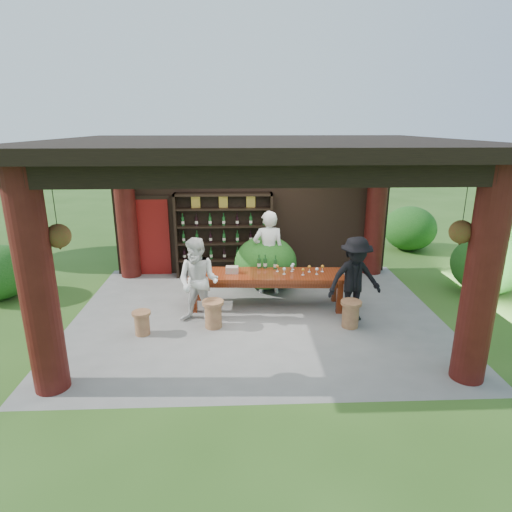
{
  "coord_description": "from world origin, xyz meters",
  "views": [
    {
      "loc": [
        -0.35,
        -8.05,
        3.76
      ],
      "look_at": [
        0.0,
        0.4,
        1.15
      ],
      "focal_mm": 30.0,
      "sensor_mm": 36.0,
      "label": 1
    }
  ],
  "objects_px": {
    "wine_shelf": "(224,235)",
    "guest_man": "(355,279)",
    "stool_near_right": "(351,313)",
    "guest_woman": "(198,282)",
    "stool_near_left": "(213,313)",
    "napkin_basket": "(232,270)",
    "tasting_table": "(267,279)",
    "stool_far_left": "(142,322)",
    "host": "(268,252)"
  },
  "relations": [
    {
      "from": "stool_near_right",
      "to": "stool_far_left",
      "type": "bearing_deg",
      "value": -177.81
    },
    {
      "from": "wine_shelf",
      "to": "stool_far_left",
      "type": "distance_m",
      "value": 3.61
    },
    {
      "from": "stool_near_right",
      "to": "guest_woman",
      "type": "height_order",
      "value": "guest_woman"
    },
    {
      "from": "host",
      "to": "guest_man",
      "type": "xyz_separation_m",
      "value": [
        1.59,
        -1.52,
        -0.11
      ]
    },
    {
      "from": "guest_woman",
      "to": "napkin_basket",
      "type": "xyz_separation_m",
      "value": [
        0.64,
        0.79,
        -0.04
      ]
    },
    {
      "from": "wine_shelf",
      "to": "napkin_basket",
      "type": "distance_m",
      "value": 1.98
    },
    {
      "from": "guest_man",
      "to": "napkin_basket",
      "type": "relative_size",
      "value": 6.58
    },
    {
      "from": "host",
      "to": "napkin_basket",
      "type": "relative_size",
      "value": 7.44
    },
    {
      "from": "stool_far_left",
      "to": "napkin_basket",
      "type": "relative_size",
      "value": 1.76
    },
    {
      "from": "stool_near_left",
      "to": "stool_near_right",
      "type": "xyz_separation_m",
      "value": [
        2.64,
        -0.09,
        -0.01
      ]
    },
    {
      "from": "tasting_table",
      "to": "stool_near_left",
      "type": "distance_m",
      "value": 1.49
    },
    {
      "from": "tasting_table",
      "to": "host",
      "type": "bearing_deg",
      "value": 83.64
    },
    {
      "from": "tasting_table",
      "to": "guest_woman",
      "type": "distance_m",
      "value": 1.57
    },
    {
      "from": "guest_woman",
      "to": "guest_man",
      "type": "relative_size",
      "value": 1.01
    },
    {
      "from": "stool_near_left",
      "to": "wine_shelf",
      "type": "bearing_deg",
      "value": 87.38
    },
    {
      "from": "guest_man",
      "to": "host",
      "type": "bearing_deg",
      "value": 124.98
    },
    {
      "from": "stool_near_left",
      "to": "host",
      "type": "distance_m",
      "value": 2.22
    },
    {
      "from": "wine_shelf",
      "to": "stool_near_left",
      "type": "distance_m",
      "value": 3.06
    },
    {
      "from": "host",
      "to": "guest_woman",
      "type": "height_order",
      "value": "host"
    },
    {
      "from": "guest_woman",
      "to": "stool_near_right",
      "type": "bearing_deg",
      "value": 11.69
    },
    {
      "from": "stool_near_left",
      "to": "host",
      "type": "relative_size",
      "value": 0.28
    },
    {
      "from": "napkin_basket",
      "to": "host",
      "type": "bearing_deg",
      "value": 42.43
    },
    {
      "from": "tasting_table",
      "to": "host",
      "type": "distance_m",
      "value": 0.88
    },
    {
      "from": "tasting_table",
      "to": "stool_near_right",
      "type": "distance_m",
      "value": 1.91
    },
    {
      "from": "stool_near_left",
      "to": "guest_man",
      "type": "relative_size",
      "value": 0.32
    },
    {
      "from": "stool_far_left",
      "to": "guest_man",
      "type": "relative_size",
      "value": 0.27
    },
    {
      "from": "wine_shelf",
      "to": "host",
      "type": "height_order",
      "value": "wine_shelf"
    },
    {
      "from": "wine_shelf",
      "to": "napkin_basket",
      "type": "relative_size",
      "value": 9.38
    },
    {
      "from": "wine_shelf",
      "to": "guest_man",
      "type": "relative_size",
      "value": 1.43
    },
    {
      "from": "stool_near_left",
      "to": "napkin_basket",
      "type": "height_order",
      "value": "napkin_basket"
    },
    {
      "from": "stool_near_left",
      "to": "host",
      "type": "height_order",
      "value": "host"
    },
    {
      "from": "guest_woman",
      "to": "napkin_basket",
      "type": "height_order",
      "value": "guest_woman"
    },
    {
      "from": "stool_far_left",
      "to": "guest_man",
      "type": "height_order",
      "value": "guest_man"
    },
    {
      "from": "stool_far_left",
      "to": "guest_man",
      "type": "bearing_deg",
      "value": 6.67
    },
    {
      "from": "stool_near_right",
      "to": "napkin_basket",
      "type": "height_order",
      "value": "napkin_basket"
    },
    {
      "from": "wine_shelf",
      "to": "stool_far_left",
      "type": "xyz_separation_m",
      "value": [
        -1.44,
        -3.2,
        -0.83
      ]
    },
    {
      "from": "stool_near_left",
      "to": "napkin_basket",
      "type": "bearing_deg",
      "value": 70.36
    },
    {
      "from": "host",
      "to": "guest_woman",
      "type": "relative_size",
      "value": 1.12
    },
    {
      "from": "stool_near_right",
      "to": "stool_far_left",
      "type": "height_order",
      "value": "stool_near_right"
    },
    {
      "from": "stool_near_right",
      "to": "guest_man",
      "type": "xyz_separation_m",
      "value": [
        0.13,
        0.33,
        0.57
      ]
    },
    {
      "from": "guest_woman",
      "to": "wine_shelf",
      "type": "bearing_deg",
      "value": 99.1
    },
    {
      "from": "guest_man",
      "to": "stool_far_left",
      "type": "bearing_deg",
      "value": 175.37
    },
    {
      "from": "host",
      "to": "guest_man",
      "type": "distance_m",
      "value": 2.21
    },
    {
      "from": "stool_near_right",
      "to": "stool_far_left",
      "type": "distance_m",
      "value": 3.95
    },
    {
      "from": "guest_man",
      "to": "tasting_table",
      "type": "bearing_deg",
      "value": 145.54
    },
    {
      "from": "stool_near_right",
      "to": "stool_near_left",
      "type": "bearing_deg",
      "value": 177.95
    },
    {
      "from": "wine_shelf",
      "to": "napkin_basket",
      "type": "height_order",
      "value": "wine_shelf"
    },
    {
      "from": "tasting_table",
      "to": "napkin_basket",
      "type": "relative_size",
      "value": 12.66
    },
    {
      "from": "stool_near_left",
      "to": "host",
      "type": "bearing_deg",
      "value": 56.12
    },
    {
      "from": "wine_shelf",
      "to": "stool_near_right",
      "type": "distance_m",
      "value": 4.03
    }
  ]
}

